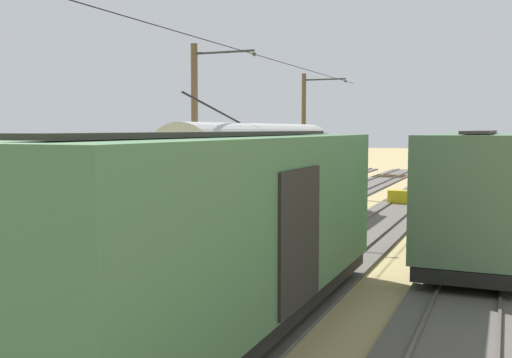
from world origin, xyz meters
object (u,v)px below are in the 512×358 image
(track_end_bumper, at_px, (405,198))
(catenary_pole_mid_near, at_px, (196,133))
(boxcar_adjacent, at_px, (480,189))
(coach_far_siding, at_px, (228,228))
(catenary_pole_foreground, at_px, (305,132))
(vintage_streetcar, at_px, (260,175))
(spare_tie_stack, at_px, (85,218))

(track_end_bumper, bearing_deg, catenary_pole_mid_near, 57.94)
(boxcar_adjacent, height_order, track_end_bumper, boxcar_adjacent)
(coach_far_siding, height_order, track_end_bumper, coach_far_siding)
(boxcar_adjacent, distance_m, catenary_pole_foreground, 19.12)
(boxcar_adjacent, xyz_separation_m, catenary_pole_foreground, (10.97, -15.56, 1.76))
(vintage_streetcar, distance_m, boxcar_adjacent, 8.65)
(boxcar_adjacent, relative_size, coach_far_siding, 0.93)
(boxcar_adjacent, xyz_separation_m, coach_far_siding, (4.20, 9.82, 0.00))
(vintage_streetcar, height_order, boxcar_adjacent, vintage_streetcar)
(vintage_streetcar, distance_m, catenary_pole_foreground, 13.88)
(vintage_streetcar, bearing_deg, boxcar_adjacent, 166.44)
(boxcar_adjacent, bearing_deg, coach_far_siding, 66.85)
(coach_far_siding, height_order, spare_tie_stack, coach_far_siding)
(catenary_pole_foreground, bearing_deg, vintage_streetcar, 100.74)
(catenary_pole_foreground, xyz_separation_m, track_end_bumper, (-6.77, 3.33, -3.52))
(vintage_streetcar, xyz_separation_m, catenary_pole_mid_near, (2.57, 0.61, 1.67))
(coach_far_siding, relative_size, catenary_pole_foreground, 1.57)
(vintage_streetcar, height_order, catenary_pole_foreground, catenary_pole_foreground)
(boxcar_adjacent, relative_size, catenary_pole_foreground, 1.46)
(coach_far_siding, xyz_separation_m, track_end_bumper, (0.00, -22.04, -1.76))
(catenary_pole_mid_near, bearing_deg, coach_far_siding, 121.11)
(catenary_pole_mid_near, xyz_separation_m, spare_tie_stack, (4.96, 0.95, -3.65))
(catenary_pole_foreground, height_order, spare_tie_stack, catenary_pole_foreground)
(vintage_streetcar, relative_size, catenary_pole_foreground, 2.08)
(boxcar_adjacent, distance_m, catenary_pole_mid_near, 11.20)
(vintage_streetcar, bearing_deg, catenary_pole_mid_near, 13.39)
(vintage_streetcar, relative_size, catenary_pole_mid_near, 2.08)
(catenary_pole_foreground, relative_size, spare_tie_stack, 3.13)
(boxcar_adjacent, xyz_separation_m, spare_tie_stack, (15.93, -0.47, -1.89))
(spare_tie_stack, bearing_deg, catenary_pole_foreground, -108.19)
(coach_far_siding, relative_size, catenary_pole_mid_near, 1.57)
(vintage_streetcar, distance_m, spare_tie_stack, 7.94)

